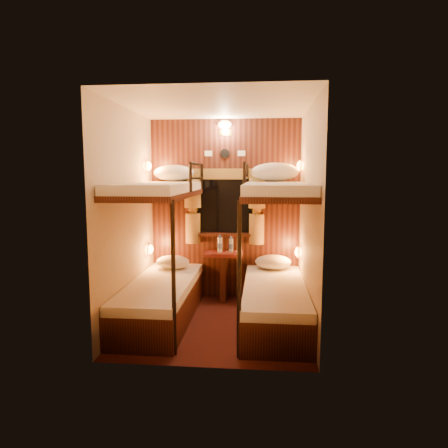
# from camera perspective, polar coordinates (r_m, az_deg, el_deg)

# --- Properties ---
(floor) EXTENTS (2.10, 2.10, 0.00)m
(floor) POSITION_cam_1_polar(r_m,az_deg,el_deg) (4.66, -1.07, -13.97)
(floor) COLOR black
(floor) RESTS_ON ground
(ceiling) EXTENTS (2.10, 2.10, 0.00)m
(ceiling) POSITION_cam_1_polar(r_m,az_deg,el_deg) (4.41, -1.14, 16.58)
(ceiling) COLOR silver
(ceiling) RESTS_ON wall_back
(wall_back) EXTENTS (2.40, 0.00, 2.40)m
(wall_back) POSITION_cam_1_polar(r_m,az_deg,el_deg) (5.41, 0.15, 2.08)
(wall_back) COLOR #C6B293
(wall_back) RESTS_ON floor
(wall_front) EXTENTS (2.40, 0.00, 2.40)m
(wall_front) POSITION_cam_1_polar(r_m,az_deg,el_deg) (3.34, -3.14, -1.08)
(wall_front) COLOR #C6B293
(wall_front) RESTS_ON floor
(wall_left) EXTENTS (0.00, 2.40, 2.40)m
(wall_left) POSITION_cam_1_polar(r_m,az_deg,el_deg) (4.59, -13.60, 0.98)
(wall_left) COLOR #C6B293
(wall_left) RESTS_ON floor
(wall_right) EXTENTS (0.00, 2.40, 2.40)m
(wall_right) POSITION_cam_1_polar(r_m,az_deg,el_deg) (4.37, 12.03, 0.72)
(wall_right) COLOR #C6B293
(wall_right) RESTS_ON floor
(back_panel) EXTENTS (2.00, 0.03, 2.40)m
(back_panel) POSITION_cam_1_polar(r_m,az_deg,el_deg) (5.40, 0.14, 2.06)
(back_panel) COLOR black
(back_panel) RESTS_ON floor
(bunk_left) EXTENTS (0.72, 1.90, 1.82)m
(bunk_left) POSITION_cam_1_polar(r_m,az_deg,el_deg) (4.67, -8.97, -6.81)
(bunk_left) COLOR black
(bunk_left) RESTS_ON floor
(bunk_right) EXTENTS (0.72, 1.90, 1.82)m
(bunk_right) POSITION_cam_1_polar(r_m,az_deg,el_deg) (4.53, 7.25, -7.22)
(bunk_right) COLOR black
(bunk_right) RESTS_ON floor
(window) EXTENTS (1.00, 0.12, 0.79)m
(window) POSITION_cam_1_polar(r_m,az_deg,el_deg) (5.37, 0.11, 1.83)
(window) COLOR black
(window) RESTS_ON back_panel
(curtains) EXTENTS (1.10, 0.22, 1.00)m
(curtains) POSITION_cam_1_polar(r_m,az_deg,el_deg) (5.33, 0.08, 2.69)
(curtains) COLOR olive
(curtains) RESTS_ON back_panel
(back_fixtures) EXTENTS (0.54, 0.09, 0.48)m
(back_fixtures) POSITION_cam_1_polar(r_m,az_deg,el_deg) (5.37, 0.11, 13.22)
(back_fixtures) COLOR black
(back_fixtures) RESTS_ON back_panel
(reading_lamps) EXTENTS (2.00, 0.20, 1.25)m
(reading_lamps) POSITION_cam_1_polar(r_m,az_deg,el_deg) (5.06, -0.21, 2.18)
(reading_lamps) COLOR orange
(reading_lamps) RESTS_ON wall_left
(table) EXTENTS (0.50, 0.34, 0.66)m
(table) POSITION_cam_1_polar(r_m,az_deg,el_deg) (5.34, -0.05, -6.53)
(table) COLOR #5B1514
(table) RESTS_ON floor
(bottle_left) EXTENTS (0.07, 0.07, 0.24)m
(bottle_left) POSITION_cam_1_polar(r_m,az_deg,el_deg) (5.26, -0.59, -3.01)
(bottle_left) COLOR #99BFE5
(bottle_left) RESTS_ON table
(bottle_right) EXTENTS (0.06, 0.06, 0.22)m
(bottle_right) POSITION_cam_1_polar(r_m,az_deg,el_deg) (5.27, 1.00, -3.08)
(bottle_right) COLOR #99BFE5
(bottle_right) RESTS_ON table
(sachet_a) EXTENTS (0.08, 0.07, 0.01)m
(sachet_a) POSITION_cam_1_polar(r_m,az_deg,el_deg) (5.31, 0.73, -3.99)
(sachet_a) COLOR silver
(sachet_a) RESTS_ON table
(sachet_b) EXTENTS (0.07, 0.06, 0.00)m
(sachet_b) POSITION_cam_1_polar(r_m,az_deg,el_deg) (5.33, 1.82, -3.95)
(sachet_b) COLOR silver
(sachet_b) RESTS_ON table
(pillow_lower_left) EXTENTS (0.43, 0.31, 0.17)m
(pillow_lower_left) POSITION_cam_1_polar(r_m,az_deg,el_deg) (5.26, -7.32, -5.40)
(pillow_lower_left) COLOR silver
(pillow_lower_left) RESTS_ON bunk_left
(pillow_lower_right) EXTENTS (0.47, 0.33, 0.18)m
(pillow_lower_right) POSITION_cam_1_polar(r_m,az_deg,el_deg) (5.22, 7.03, -5.40)
(pillow_lower_right) COLOR silver
(pillow_lower_right) RESTS_ON bunk_right
(pillow_upper_left) EXTENTS (0.53, 0.38, 0.21)m
(pillow_upper_left) POSITION_cam_1_polar(r_m,az_deg,el_deg) (5.28, -7.15, 7.25)
(pillow_upper_left) COLOR silver
(pillow_upper_left) RESTS_ON bunk_left
(pillow_upper_right) EXTENTS (0.59, 0.42, 0.23)m
(pillow_upper_right) POSITION_cam_1_polar(r_m,az_deg,el_deg) (5.02, 7.26, 7.38)
(pillow_upper_right) COLOR silver
(pillow_upper_right) RESTS_ON bunk_right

